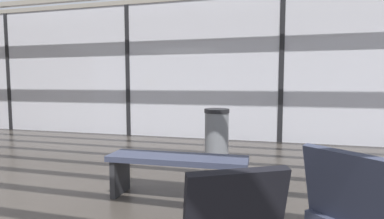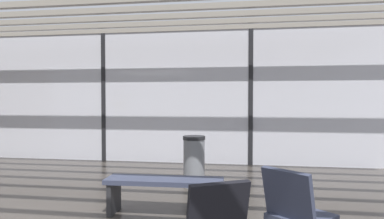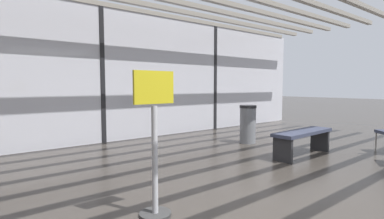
# 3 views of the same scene
# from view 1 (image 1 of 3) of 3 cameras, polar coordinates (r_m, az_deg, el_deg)

# --- Properties ---
(glass_curtain_wall) EXTENTS (14.00, 0.08, 3.06)m
(glass_curtain_wall) POSITION_cam_1_polar(r_m,az_deg,el_deg) (7.43, -11.85, 7.11)
(glass_curtain_wall) COLOR silver
(glass_curtain_wall) RESTS_ON ground
(window_mullion_0) EXTENTS (0.10, 0.12, 3.06)m
(window_mullion_0) POSITION_cam_1_polar(r_m,az_deg,el_deg) (9.53, -31.11, 6.02)
(window_mullion_0) COLOR black
(window_mullion_0) RESTS_ON ground
(window_mullion_1) EXTENTS (0.10, 0.12, 3.06)m
(window_mullion_1) POSITION_cam_1_polar(r_m,az_deg,el_deg) (7.43, -11.85, 7.11)
(window_mullion_1) COLOR black
(window_mullion_1) RESTS_ON ground
(window_mullion_2) EXTENTS (0.10, 0.12, 3.06)m
(window_mullion_2) POSITION_cam_1_polar(r_m,az_deg,el_deg) (6.64, 16.46, 7.27)
(window_mullion_2) COLOR black
(window_mullion_2) RESTS_ON ground
(parked_airplane) EXTENTS (13.48, 4.41, 4.41)m
(parked_airplane) POSITION_cam_1_polar(r_m,az_deg,el_deg) (13.89, -5.85, 8.96)
(parked_airplane) COLOR silver
(parked_airplane) RESTS_ON ground
(lounge_chair_1) EXTENTS (0.71, 0.71, 0.87)m
(lounge_chair_1) POSITION_cam_1_polar(r_m,az_deg,el_deg) (2.16, 28.30, -16.03)
(lounge_chair_1) COLOR #33384C
(lounge_chair_1) RESTS_ON ground
(waiting_bench) EXTENTS (1.51, 0.45, 0.47)m
(waiting_bench) POSITION_cam_1_polar(r_m,az_deg,el_deg) (3.31, -2.78, -10.53)
(waiting_bench) COLOR #33384C
(waiting_bench) RESTS_ON ground
(trash_bin) EXTENTS (0.38, 0.38, 0.86)m
(trash_bin) POSITION_cam_1_polar(r_m,az_deg,el_deg) (4.63, 4.65, -5.14)
(trash_bin) COLOR slate
(trash_bin) RESTS_ON ground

